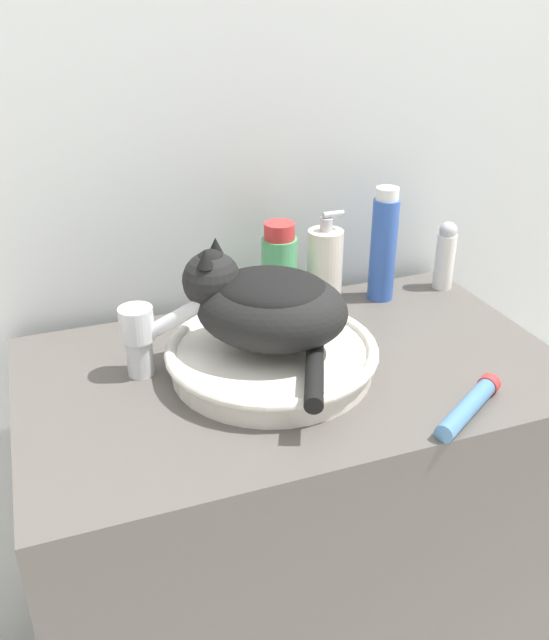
{
  "coord_description": "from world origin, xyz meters",
  "views": [
    {
      "loc": [
        -0.37,
        -0.64,
        1.43
      ],
      "look_at": [
        -0.04,
        0.26,
        0.94
      ],
      "focal_mm": 38.0,
      "sensor_mm": 36.0,
      "label": 1
    }
  ],
  "objects_px": {
    "mouthwash_bottle": "(279,272)",
    "deodorant_stick": "(445,255)",
    "soap_pump_bottle": "(325,269)",
    "cream_tube": "(469,406)",
    "shampoo_bottle_tall": "(383,246)",
    "faucet": "(146,334)",
    "cat": "(265,303)"
  },
  "relations": [
    {
      "from": "mouthwash_bottle",
      "to": "soap_pump_bottle",
      "type": "height_order",
      "value": "soap_pump_bottle"
    },
    {
      "from": "cat",
      "to": "soap_pump_bottle",
      "type": "xyz_separation_m",
      "value": [
        0.19,
        0.19,
        -0.04
      ]
    },
    {
      "from": "mouthwash_bottle",
      "to": "deodorant_stick",
      "type": "height_order",
      "value": "mouthwash_bottle"
    },
    {
      "from": "mouthwash_bottle",
      "to": "shampoo_bottle_tall",
      "type": "relative_size",
      "value": 0.81
    },
    {
      "from": "mouthwash_bottle",
      "to": "faucet",
      "type": "bearing_deg",
      "value": -154.79
    },
    {
      "from": "cat",
      "to": "mouthwash_bottle",
      "type": "relative_size",
      "value": 1.94
    },
    {
      "from": "faucet",
      "to": "mouthwash_bottle",
      "type": "xyz_separation_m",
      "value": [
        0.28,
        0.13,
        0.01
      ]
    },
    {
      "from": "faucet",
      "to": "deodorant_stick",
      "type": "bearing_deg",
      "value": 29.09
    },
    {
      "from": "soap_pump_bottle",
      "to": "shampoo_bottle_tall",
      "type": "distance_m",
      "value": 0.13
    },
    {
      "from": "mouthwash_bottle",
      "to": "soap_pump_bottle",
      "type": "xyz_separation_m",
      "value": [
        0.09,
        0.0,
        -0.01
      ]
    },
    {
      "from": "cat",
      "to": "shampoo_bottle_tall",
      "type": "distance_m",
      "value": 0.37
    },
    {
      "from": "soap_pump_bottle",
      "to": "deodorant_stick",
      "type": "xyz_separation_m",
      "value": [
        0.27,
        -0.0,
        -0.01
      ]
    },
    {
      "from": "faucet",
      "to": "cream_tube",
      "type": "xyz_separation_m",
      "value": [
        0.43,
        -0.28,
        -0.06
      ]
    },
    {
      "from": "cat",
      "to": "cream_tube",
      "type": "xyz_separation_m",
      "value": [
        0.25,
        -0.23,
        -0.11
      ]
    },
    {
      "from": "deodorant_stick",
      "to": "shampoo_bottle_tall",
      "type": "bearing_deg",
      "value": 180.0
    },
    {
      "from": "soap_pump_bottle",
      "to": "deodorant_stick",
      "type": "height_order",
      "value": "soap_pump_bottle"
    },
    {
      "from": "faucet",
      "to": "soap_pump_bottle",
      "type": "distance_m",
      "value": 0.4
    },
    {
      "from": "mouthwash_bottle",
      "to": "cream_tube",
      "type": "height_order",
      "value": "mouthwash_bottle"
    },
    {
      "from": "faucet",
      "to": "mouthwash_bottle",
      "type": "bearing_deg",
      "value": 42.8
    },
    {
      "from": "soap_pump_bottle",
      "to": "cat",
      "type": "bearing_deg",
      "value": -135.15
    },
    {
      "from": "mouthwash_bottle",
      "to": "cat",
      "type": "bearing_deg",
      "value": -116.81
    },
    {
      "from": "mouthwash_bottle",
      "to": "deodorant_stick",
      "type": "relative_size",
      "value": 1.29
    },
    {
      "from": "deodorant_stick",
      "to": "cream_tube",
      "type": "bearing_deg",
      "value": -117.75
    },
    {
      "from": "soap_pump_bottle",
      "to": "cream_tube",
      "type": "xyz_separation_m",
      "value": [
        0.06,
        -0.41,
        -0.07
      ]
    },
    {
      "from": "cat",
      "to": "cream_tube",
      "type": "relative_size",
      "value": 2.21
    },
    {
      "from": "shampoo_bottle_tall",
      "to": "cream_tube",
      "type": "height_order",
      "value": "shampoo_bottle_tall"
    },
    {
      "from": "faucet",
      "to": "mouthwash_bottle",
      "type": "height_order",
      "value": "mouthwash_bottle"
    },
    {
      "from": "faucet",
      "to": "deodorant_stick",
      "type": "height_order",
      "value": "faucet"
    },
    {
      "from": "mouthwash_bottle",
      "to": "cream_tube",
      "type": "xyz_separation_m",
      "value": [
        0.15,
        -0.41,
        -0.08
      ]
    },
    {
      "from": "cat",
      "to": "shampoo_bottle_tall",
      "type": "bearing_deg",
      "value": -115.87
    },
    {
      "from": "cat",
      "to": "faucet",
      "type": "xyz_separation_m",
      "value": [
        -0.18,
        0.06,
        -0.05
      ]
    },
    {
      "from": "shampoo_bottle_tall",
      "to": "soap_pump_bottle",
      "type": "bearing_deg",
      "value": 180.0
    }
  ]
}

